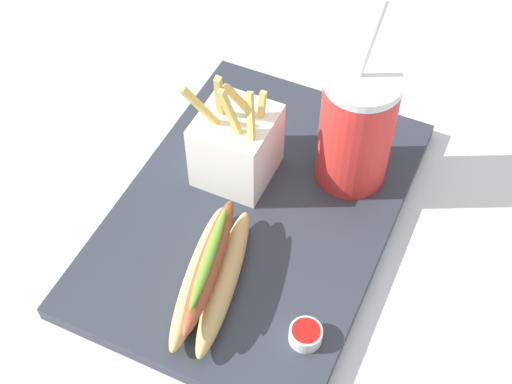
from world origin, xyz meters
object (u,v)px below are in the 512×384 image
object	(u,v)px
fries_basket	(236,145)
hot_dog_1	(211,274)
ketchup_cup_1	(306,334)
soda_cup	(356,129)

from	to	relation	value
fries_basket	hot_dog_1	distance (m)	0.17
fries_basket	hot_dog_1	world-z (taller)	fries_basket
fries_basket	ketchup_cup_1	xyz separation A→B (m)	(-0.17, -0.16, -0.04)
ketchup_cup_1	soda_cup	bearing A→B (deg)	8.83
hot_dog_1	fries_basket	bearing A→B (deg)	16.26
ketchup_cup_1	fries_basket	bearing A→B (deg)	42.73
soda_cup	fries_basket	bearing A→B (deg)	113.78
fries_basket	hot_dog_1	bearing A→B (deg)	-163.74
soda_cup	ketchup_cup_1	xyz separation A→B (m)	(-0.23, -0.04, -0.07)
soda_cup	fries_basket	world-z (taller)	soda_cup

